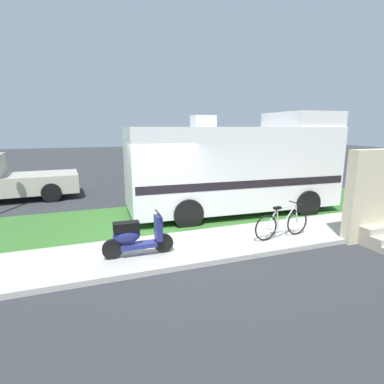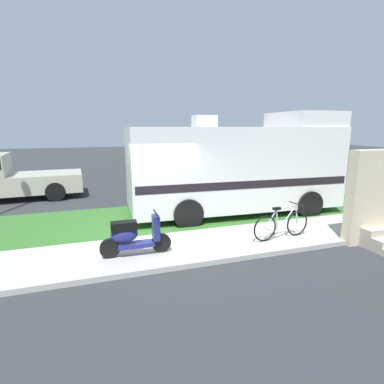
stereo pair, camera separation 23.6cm
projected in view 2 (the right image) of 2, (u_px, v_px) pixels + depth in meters
The scene contains 9 objects.
ground_plane at pixel (156, 236), 8.41m from camera, with size 80.00×80.00×0.00m, color #2D3033.
sidewalk at pixel (167, 250), 7.28m from camera, with size 24.00×2.00×0.12m.
grass_strip at pixel (147, 219), 9.79m from camera, with size 24.00×3.40×0.08m.
motorhome_rv at pixel (237, 166), 10.39m from camera, with size 7.17×2.97×3.45m.
scooter at pixel (133, 236), 6.76m from camera, with size 1.59×0.50×0.97m.
bicycle at pixel (282, 224), 7.81m from camera, with size 1.71×0.52×0.89m.
pickup_truck_near at pixel (0, 176), 12.34m from camera, with size 5.14×2.40×1.88m.
porch_steps at pixel (383, 206), 7.75m from camera, with size 2.00×1.26×2.40m.
bottle_green at pixel (359, 225), 8.58m from camera, with size 0.07×0.07×0.26m.
Camera 2 is at (-1.58, -7.87, 2.94)m, focal length 28.50 mm.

